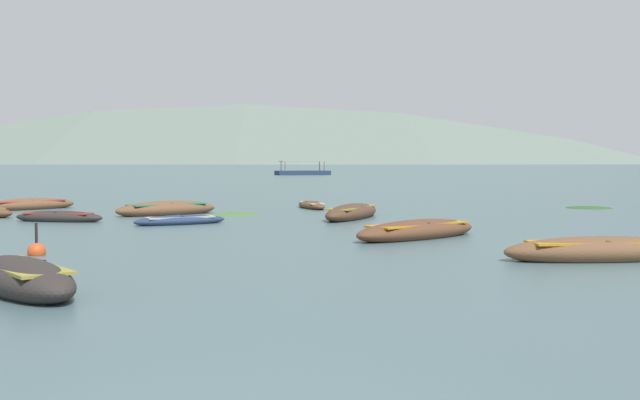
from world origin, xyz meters
TOP-DOWN VIEW (x-y plane):
  - ground_plane at (0.00, 1500.00)m, footprint 6000.00×6000.00m
  - mountain_1 at (-729.59, 1884.68)m, footprint 1199.99×1199.99m
  - mountain_2 at (-85.90, 2057.71)m, footprint 2442.46×2442.46m
  - mountain_3 at (556.04, 1940.29)m, footprint 1016.17×1016.17m
  - rowboat_0 at (-4.97, 24.43)m, footprint 4.10×3.65m
  - rowboat_4 at (-3.90, 7.21)m, footprint 3.08×3.42m
  - rowboat_5 at (2.18, 22.33)m, footprint 2.80×4.67m
  - rowboat_6 at (3.56, 15.38)m, footprint 4.20×3.84m
  - rowboat_7 at (6.70, 10.81)m, footprint 4.23×1.49m
  - rowboat_8 at (-8.04, 21.08)m, footprint 3.36×1.50m
  - rowboat_9 at (-11.62, 27.78)m, footprint 3.65×3.85m
  - rowboat_10 at (-3.65, 19.89)m, footprint 3.14×2.27m
  - rowboat_12 at (0.70, 28.37)m, footprint 1.65×3.21m
  - ferry_0 at (-0.62, 118.10)m, footprint 9.48×5.77m
  - mooring_buoy at (-5.36, 11.79)m, footprint 0.39×0.39m
  - weed_patch_0 at (13.18, 28.35)m, footprint 2.91×2.92m
  - weed_patch_4 at (-2.31, 24.33)m, footprint 2.65×2.68m

SIDE VIEW (x-z plane):
  - ground_plane at x=0.00m, z-range 0.00..0.00m
  - weed_patch_0 at x=13.18m, z-range -0.07..0.07m
  - weed_patch_4 at x=-2.31m, z-range -0.07..0.07m
  - mooring_buoy at x=-5.36m, z-range -0.32..0.50m
  - rowboat_10 at x=-3.65m, z-range -0.07..0.32m
  - rowboat_12 at x=0.70m, z-range -0.07..0.33m
  - rowboat_8 at x=-8.04m, z-range -0.09..0.38m
  - rowboat_9 at x=-11.62m, z-range -0.11..0.49m
  - rowboat_6 at x=3.56m, z-range -0.12..0.51m
  - rowboat_7 at x=6.70m, z-range -0.12..0.51m
  - rowboat_4 at x=-3.90m, z-range -0.13..0.54m
  - rowboat_0 at x=-4.97m, z-range -0.13..0.55m
  - rowboat_5 at x=2.18m, z-range -0.13..0.55m
  - ferry_0 at x=-0.62m, z-range -0.82..1.71m
  - mountain_3 at x=556.04m, z-range 0.00..305.11m
  - mountain_1 at x=-729.59m, z-range 0.00..323.12m
  - mountain_2 at x=-85.90m, z-range 0.00..601.96m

